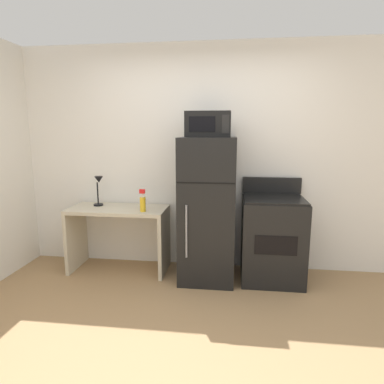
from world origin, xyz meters
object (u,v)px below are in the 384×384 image
(spray_bottle, at_px, (143,203))
(refrigerator, at_px, (208,209))
(oven_range, at_px, (272,238))
(desk_lamp, at_px, (99,186))
(desk, at_px, (119,227))
(microwave, at_px, (208,124))

(spray_bottle, distance_m, refrigerator, 0.72)
(oven_range, bearing_deg, refrigerator, -177.64)
(desk_lamp, height_order, spray_bottle, desk_lamp)
(desk_lamp, bearing_deg, desk, -15.71)
(refrigerator, height_order, microwave, microwave)
(refrigerator, distance_m, oven_range, 0.77)
(desk_lamp, distance_m, spray_bottle, 0.64)
(desk, relative_size, oven_range, 1.01)
(desk, xyz_separation_m, oven_range, (1.75, -0.04, -0.05))
(desk_lamp, xyz_separation_m, spray_bottle, (0.58, -0.21, -0.14))
(desk, relative_size, spray_bottle, 4.48)
(desk, bearing_deg, oven_range, -1.19)
(refrigerator, bearing_deg, desk, 176.42)
(desk_lamp, relative_size, oven_range, 0.32)
(desk_lamp, xyz_separation_m, refrigerator, (1.29, -0.14, -0.21))
(desk_lamp, xyz_separation_m, microwave, (1.29, -0.16, 0.70))
(spray_bottle, relative_size, microwave, 0.54)
(oven_range, bearing_deg, spray_bottle, -175.95)
(desk_lamp, distance_m, refrigerator, 1.32)
(desk, bearing_deg, microwave, -4.74)
(desk_lamp, relative_size, refrigerator, 0.23)
(refrigerator, height_order, oven_range, refrigerator)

